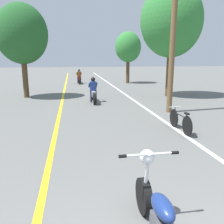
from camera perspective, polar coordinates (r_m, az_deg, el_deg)
name	(u,v)px	position (r m, az deg, el deg)	size (l,w,h in m)	color
lane_stripe_center	(63,98)	(14.66, -11.78, 3.30)	(0.14, 48.00, 0.01)	yellow
lane_stripe_edge	(128,96)	(15.05, 3.89, 3.80)	(0.14, 48.00, 0.01)	white
utility_pole	(174,24)	(10.83, 14.61, 19.85)	(1.10, 0.24, 7.36)	brown
roadside_tree_right_near	(172,21)	(15.55, 14.13, 20.46)	(3.74, 3.37, 6.69)	#513A23
roadside_tree_right_far	(128,47)	(22.80, 3.90, 15.25)	(2.41, 2.17, 4.73)	#513A23
roadside_tree_left	(22,34)	(15.44, -20.91, 17.07)	(3.01, 2.71, 5.47)	#513A23
motorcycle_foreground	(160,215)	(3.38, 11.45, -23.22)	(0.89, 2.08, 1.10)	black
motorcycle_rider_lead	(93,93)	(13.05, -4.53, 4.67)	(0.50, 2.08, 1.37)	black
motorcycle_rider_far	(79,78)	(22.70, -7.91, 8.12)	(0.50, 2.13, 1.35)	black
bicycle_parked	(180,121)	(8.21, 16.10, -2.08)	(0.44, 1.64, 0.74)	black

